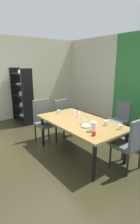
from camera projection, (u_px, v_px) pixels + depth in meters
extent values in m
cube|color=#2C2817|center=(47.00, 149.00, 4.05)|extent=(5.60, 5.87, 0.02)
cube|color=beige|center=(90.00, 77.00, 6.59)|extent=(2.35, 0.10, 2.75)
cube|color=beige|center=(3.00, 79.00, 5.77)|extent=(0.10, 5.87, 2.75)
cube|color=olive|center=(80.00, 122.00, 3.67)|extent=(1.94, 1.05, 0.04)
cylinder|color=black|center=(71.00, 123.00, 4.69)|extent=(0.07, 0.07, 0.69)
cylinder|color=black|center=(126.00, 147.00, 3.36)|extent=(0.07, 0.07, 0.69)
cylinder|color=black|center=(43.00, 130.00, 4.19)|extent=(0.07, 0.07, 0.69)
cylinder|color=black|center=(94.00, 162.00, 2.86)|extent=(0.07, 0.07, 0.69)
cube|color=#4F5252|center=(66.00, 119.00, 4.65)|extent=(0.44, 0.44, 0.07)
cube|color=#4F5252|center=(61.00, 109.00, 4.73)|extent=(0.05, 0.42, 0.50)
cylinder|color=black|center=(75.00, 129.00, 4.68)|extent=(0.04, 0.04, 0.42)
cylinder|color=black|center=(64.00, 132.00, 4.46)|extent=(0.04, 0.04, 0.42)
cylinder|color=black|center=(67.00, 125.00, 4.97)|extent=(0.04, 0.04, 0.42)
cylinder|color=black|center=(56.00, 128.00, 4.75)|extent=(0.04, 0.04, 0.42)
cube|color=#4F5252|center=(126.00, 145.00, 3.20)|extent=(0.44, 0.44, 0.07)
cube|color=#4F5252|center=(137.00, 135.00, 2.97)|extent=(0.05, 0.42, 0.54)
cylinder|color=black|center=(110.00, 156.00, 3.30)|extent=(0.04, 0.04, 0.42)
cylinder|color=black|center=(123.00, 150.00, 3.52)|extent=(0.04, 0.04, 0.42)
cylinder|color=black|center=(127.00, 165.00, 3.01)|extent=(0.04, 0.04, 0.42)
cylinder|color=black|center=(140.00, 158.00, 3.23)|extent=(0.04, 0.04, 0.42)
cube|color=#4F5252|center=(45.00, 124.00, 4.29)|extent=(0.44, 0.44, 0.07)
cube|color=#4F5252|center=(41.00, 111.00, 4.36)|extent=(0.05, 0.42, 0.58)
cylinder|color=black|center=(56.00, 134.00, 4.32)|extent=(0.04, 0.04, 0.42)
cylinder|color=black|center=(43.00, 138.00, 4.10)|extent=(0.04, 0.04, 0.42)
cylinder|color=black|center=(49.00, 129.00, 4.61)|extent=(0.04, 0.04, 0.42)
cylinder|color=black|center=(35.00, 133.00, 4.39)|extent=(0.04, 0.04, 0.42)
cube|color=#4F5252|center=(117.00, 121.00, 4.51)|extent=(0.44, 0.44, 0.07)
cube|color=#4F5252|center=(123.00, 111.00, 4.56)|extent=(0.42, 0.05, 0.48)
cylinder|color=black|center=(118.00, 134.00, 4.32)|extent=(0.04, 0.04, 0.42)
cylinder|color=black|center=(106.00, 130.00, 4.61)|extent=(0.04, 0.04, 0.42)
cylinder|color=black|center=(127.00, 131.00, 4.54)|extent=(0.04, 0.04, 0.42)
cylinder|color=black|center=(116.00, 126.00, 4.83)|extent=(0.04, 0.04, 0.42)
cube|color=black|center=(16.00, 94.00, 6.02)|extent=(0.05, 0.35, 1.75)
cube|color=black|center=(28.00, 98.00, 5.29)|extent=(0.05, 0.35, 1.75)
cube|color=black|center=(23.00, 116.00, 5.85)|extent=(0.98, 0.35, 0.02)
cylinder|color=white|center=(22.00, 115.00, 5.91)|extent=(0.19, 0.19, 0.02)
cylinder|color=silver|center=(24.00, 115.00, 5.83)|extent=(0.12, 0.12, 0.06)
cube|color=black|center=(23.00, 106.00, 5.75)|extent=(0.98, 0.35, 0.02)
cylinder|color=beige|center=(23.00, 106.00, 5.73)|extent=(0.21, 0.21, 0.02)
cylinder|color=silver|center=(22.00, 104.00, 5.79)|extent=(0.10, 0.10, 0.09)
cube|color=black|center=(22.00, 96.00, 5.66)|extent=(0.98, 0.35, 0.02)
cylinder|color=white|center=(22.00, 95.00, 5.62)|extent=(0.21, 0.21, 0.02)
cylinder|color=silver|center=(21.00, 93.00, 5.70)|extent=(0.09, 0.09, 0.12)
cube|color=black|center=(21.00, 85.00, 5.56)|extent=(0.98, 0.35, 0.02)
cylinder|color=white|center=(20.00, 84.00, 5.61)|extent=(0.22, 0.22, 0.04)
cube|color=black|center=(20.00, 74.00, 5.46)|extent=(0.98, 0.35, 0.02)
cylinder|color=beige|center=(20.00, 73.00, 5.45)|extent=(0.15, 0.15, 0.04)
cylinder|color=silver|center=(19.00, 72.00, 5.49)|extent=(0.09, 0.09, 0.10)
cylinder|color=silver|center=(79.00, 117.00, 3.96)|extent=(0.07, 0.07, 0.00)
cylinder|color=silver|center=(79.00, 115.00, 3.94)|extent=(0.01, 0.01, 0.08)
cone|color=silver|center=(79.00, 112.00, 3.92)|extent=(0.08, 0.08, 0.08)
cylinder|color=silver|center=(83.00, 124.00, 3.50)|extent=(0.06, 0.06, 0.00)
cylinder|color=silver|center=(83.00, 122.00, 3.49)|extent=(0.01, 0.01, 0.07)
cone|color=silver|center=(83.00, 118.00, 3.46)|extent=(0.07, 0.07, 0.09)
cylinder|color=silver|center=(74.00, 114.00, 4.20)|extent=(0.06, 0.06, 0.00)
cylinder|color=silver|center=(74.00, 112.00, 4.19)|extent=(0.01, 0.01, 0.06)
cone|color=silver|center=(74.00, 110.00, 4.17)|extent=(0.06, 0.06, 0.06)
cylinder|color=silver|center=(87.00, 126.00, 3.33)|extent=(0.19, 0.19, 0.04)
cylinder|color=red|center=(94.00, 133.00, 2.94)|extent=(0.06, 0.06, 0.08)
cylinder|color=silver|center=(59.00, 112.00, 4.21)|extent=(0.07, 0.07, 0.09)
cylinder|color=white|center=(120.00, 127.00, 3.21)|extent=(0.07, 0.07, 0.09)
cylinder|color=silver|center=(106.00, 123.00, 3.39)|extent=(0.07, 0.07, 0.10)
cylinder|color=#F2E2D1|center=(93.00, 127.00, 3.10)|extent=(0.10, 0.10, 0.18)
cone|color=#F2E2D1|center=(95.00, 123.00, 3.05)|extent=(0.04, 0.04, 0.03)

